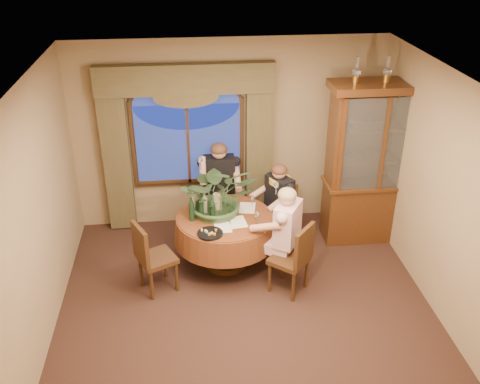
{
  "coord_description": "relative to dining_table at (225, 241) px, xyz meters",
  "views": [
    {
      "loc": [
        -0.62,
        -4.77,
        4.27
      ],
      "look_at": [
        0.03,
        1.25,
        1.1
      ],
      "focal_mm": 40.0,
      "sensor_mm": 36.0,
      "label": 1
    }
  ],
  "objects": [
    {
      "name": "drapery_right",
      "position": [
        0.6,
        1.13,
        0.8
      ],
      "size": [
        0.38,
        0.14,
        2.32
      ],
      "primitive_type": "cube",
      "color": "#473F24",
      "rests_on": "floor"
    },
    {
      "name": "dining_table",
      "position": [
        0.0,
        0.0,
        0.0
      ],
      "size": [
        1.73,
        1.73,
        0.75
      ],
      "primitive_type": "cylinder",
      "rotation": [
        0.0,
        0.0,
        -0.34
      ],
      "color": "maroon",
      "rests_on": "floor"
    },
    {
      "name": "person_scarf",
      "position": [
        0.8,
        0.46,
        0.25
      ],
      "size": [
        0.58,
        0.59,
        1.26
      ],
      "primitive_type": null,
      "rotation": [
        0.0,
        0.0,
        -4.19
      ],
      "color": "black",
      "rests_on": "floor"
    },
    {
      "name": "floor",
      "position": [
        0.17,
        -1.25,
        -0.38
      ],
      "size": [
        5.0,
        5.0,
        0.0
      ],
      "primitive_type": "plane",
      "color": "black",
      "rests_on": "ground"
    },
    {
      "name": "cheese_platter",
      "position": [
        -0.22,
        -0.42,
        0.39
      ],
      "size": [
        0.32,
        0.32,
        0.02
      ],
      "primitive_type": "cylinder",
      "color": "black",
      "rests_on": "dining_table"
    },
    {
      "name": "swag_valance",
      "position": [
        -0.43,
        1.1,
        1.9
      ],
      "size": [
        2.45,
        0.16,
        0.42
      ],
      "primitive_type": null,
      "color": "#473F24",
      "rests_on": "wall_back"
    },
    {
      "name": "chair_front_left",
      "position": [
        -0.88,
        -0.43,
        0.1
      ],
      "size": [
        0.56,
        0.56,
        0.96
      ],
      "primitive_type": "cube",
      "rotation": [
        0.0,
        0.0,
        -1.12
      ],
      "color": "black",
      "rests_on": "floor"
    },
    {
      "name": "tasting_paper_1",
      "position": [
        0.32,
        0.19,
        0.38
      ],
      "size": [
        0.26,
        0.33,
        0.0
      ],
      "primitive_type": "cube",
      "rotation": [
        0.0,
        0.0,
        -0.19
      ],
      "color": "white",
      "rests_on": "dining_table"
    },
    {
      "name": "arched_transom",
      "position": [
        -0.43,
        1.18,
        1.71
      ],
      "size": [
        1.6,
        0.06,
        0.44
      ],
      "primitive_type": null,
      "color": "navy",
      "rests_on": "wall_back"
    },
    {
      "name": "wine_bottle_0",
      "position": [
        -0.28,
        0.2,
        0.54
      ],
      "size": [
        0.07,
        0.07,
        0.33
      ],
      "primitive_type": "cylinder",
      "color": "black",
      "rests_on": "dining_table"
    },
    {
      "name": "person_back",
      "position": [
        -0.0,
        0.94,
        0.33
      ],
      "size": [
        0.5,
        0.46,
        1.41
      ],
      "primitive_type": null,
      "rotation": [
        0.0,
        0.0,
        -3.14
      ],
      "color": "black",
      "rests_on": "floor"
    },
    {
      "name": "wall_back",
      "position": [
        0.17,
        1.25,
        1.02
      ],
      "size": [
        4.5,
        0.0,
        4.5
      ],
      "primitive_type": "plane",
      "rotation": [
        1.57,
        0.0,
        0.0
      ],
      "color": "#8F7551",
      "rests_on": "ground"
    },
    {
      "name": "drapery_left",
      "position": [
        -1.46,
        1.13,
        0.8
      ],
      "size": [
        0.38,
        0.14,
        2.32
      ],
      "primitive_type": "cube",
      "color": "#473F24",
      "rests_on": "floor"
    },
    {
      "name": "chair_back_right",
      "position": [
        0.74,
        0.44,
        0.1
      ],
      "size": [
        0.58,
        0.58,
        0.96
      ],
      "primitive_type": "cube",
      "rotation": [
        0.0,
        0.0,
        -4.18
      ],
      "color": "black",
      "rests_on": "floor"
    },
    {
      "name": "person_pink",
      "position": [
        0.75,
        -0.43,
        0.3
      ],
      "size": [
        0.62,
        0.64,
        1.34
      ],
      "primitive_type": null,
      "rotation": [
        0.0,
        0.0,
        1.05
      ],
      "color": "beige",
      "rests_on": "floor"
    },
    {
      "name": "wine_bottle_1",
      "position": [
        -0.3,
        -0.02,
        0.54
      ],
      "size": [
        0.07,
        0.07,
        0.33
      ],
      "primitive_type": "cylinder",
      "color": "black",
      "rests_on": "dining_table"
    },
    {
      "name": "chair_back",
      "position": [
        -0.04,
        0.85,
        0.1
      ],
      "size": [
        0.44,
        0.44,
        0.96
      ],
      "primitive_type": "cube",
      "rotation": [
        0.0,
        0.0,
        -3.1
      ],
      "color": "black",
      "rests_on": "floor"
    },
    {
      "name": "oil_lamp_right",
      "position": [
        2.55,
        0.5,
        2.13
      ],
      "size": [
        0.11,
        0.11,
        0.34
      ],
      "primitive_type": null,
      "color": "#A5722D",
      "rests_on": "china_cabinet"
    },
    {
      "name": "wine_glass_person_back",
      "position": [
        -0.0,
        0.45,
        0.46
      ],
      "size": [
        0.07,
        0.07,
        0.18
      ],
      "primitive_type": null,
      "color": "silver",
      "rests_on": "dining_table"
    },
    {
      "name": "tasting_paper_0",
      "position": [
        0.15,
        -0.17,
        0.38
      ],
      "size": [
        0.25,
        0.32,
        0.0
      ],
      "primitive_type": "cube",
      "rotation": [
        0.0,
        0.0,
        0.13
      ],
      "color": "white",
      "rests_on": "dining_table"
    },
    {
      "name": "ceiling",
      "position": [
        0.17,
        -1.25,
        2.42
      ],
      "size": [
        5.0,
        5.0,
        0.0
      ],
      "primitive_type": "plane",
      "rotation": [
        3.14,
        0.0,
        0.0
      ],
      "color": "white",
      "rests_on": "wall_back"
    },
    {
      "name": "china_cabinet",
      "position": [
        2.15,
        0.5,
        0.79
      ],
      "size": [
        1.44,
        0.57,
        2.33
      ],
      "primitive_type": "cube",
      "color": "#3B1E0E",
      "rests_on": "floor"
    },
    {
      "name": "wall_right",
      "position": [
        2.42,
        -1.25,
        1.02
      ],
      "size": [
        0.0,
        5.0,
        5.0
      ],
      "primitive_type": "plane",
      "rotation": [
        1.57,
        0.0,
        -1.57
      ],
      "color": "#8F7551",
      "rests_on": "ground"
    },
    {
      "name": "oil_lamp_left",
      "position": [
        1.74,
        0.5,
        2.13
      ],
      "size": [
        0.11,
        0.11,
        0.34
      ],
      "primitive_type": null,
      "color": "#A5722D",
      "rests_on": "china_cabinet"
    },
    {
      "name": "wine_glass_person_pink",
      "position": [
        0.39,
        -0.23,
        0.46
      ],
      "size": [
        0.07,
        0.07,
        0.18
      ],
      "primitive_type": null,
      "color": "silver",
      "rests_on": "dining_table"
    },
    {
      "name": "window",
      "position": [
        -0.43,
        1.18,
        0.92
      ],
      "size": [
        1.62,
        0.1,
        1.32
      ],
      "primitive_type": null,
      "color": "navy",
      "rests_on": "wall_back"
    },
    {
      "name": "tasting_paper_2",
      "position": [
        -0.05,
        -0.26,
        0.38
      ],
      "size": [
        0.22,
        0.3,
        0.0
      ],
      "primitive_type": "cube",
      "rotation": [
        0.0,
        0.0,
        0.02
      ],
      "color": "white",
      "rests_on": "dining_table"
    },
    {
      "name": "wine_bottle_4",
      "position": [
        -0.16,
        -0.07,
        0.54
      ],
      "size": [
        0.07,
        0.07,
        0.33
      ],
      "primitive_type": "cylinder",
      "color": "black",
      "rests_on": "dining_table"
    },
    {
      "name": "olive_bowl",
      "position": [
        0.01,
        -0.06,
        0.4
      ],
      "size": [
        0.14,
        0.14,
        0.04
      ],
      "primitive_type": "imported",
      "color": "#475226",
      "rests_on": "dining_table"
    },
    {
      "name": "oil_lamp_center",
      "position": [
        2.15,
        0.5,
        2.13
      ],
      "size": [
        0.11,
        0.11,
        0.34
      ],
      "primitive_type": null,
      "color": "#A5722D",
      "rests_on": "china_cabinet"
    },
    {
      "name": "wine_glass_person_scarf",
      "position": [
        0.39,
        0.22,
        0.46
      ],
      "size": [
        0.07,
        0.07,
        0.18
      ],
      "primitive_type": null,
      "color": "silver",
      "rests_on": "dining_table"
    },
    {
      "name": "centerpiece_plant",
      "position": [
        -0.07,
        0.13,
        1.0
      ],
      "size": [
        0.98,
        1.08,
        0.85
      ],
      "primitive_type": "imported",
      "color": "#34532E",
      "rests_on": "dining_table"
    },
    {
      "name": "chair_right",
      "position": [
        0.74,
        -0.63,
        0.1
      ],
      "size": [
        0.59,
        0.59,
        0.96
      ],
      "primitive_type": "cube",
      "rotation": [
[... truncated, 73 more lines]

